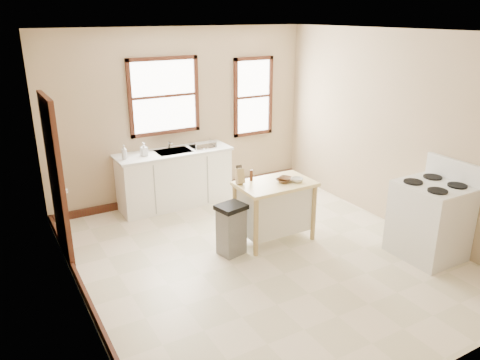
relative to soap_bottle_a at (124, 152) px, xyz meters
The scene contains 23 objects.
floor 2.64m from the soap_bottle_a, 63.04° to the right, with size 5.00×5.00×0.00m, color #F2E1C0.
ceiling 3.00m from the soap_bottle_a, 63.04° to the right, with size 5.00×5.00×0.00m, color white.
wall_back 1.21m from the soap_bottle_a, 17.00° to the left, with size 4.50×0.04×2.80m, color tan.
wall_left 2.48m from the soap_bottle_a, 117.98° to the right, with size 0.04×5.00×2.80m, color tan.
wall_right 4.01m from the soap_bottle_a, 32.85° to the right, with size 0.04×5.00×2.80m, color tan.
window_main 1.12m from the soap_bottle_a, 21.57° to the left, with size 1.17×0.06×1.22m, color #3B2010, non-canonical shape.
window_side 2.54m from the soap_bottle_a, ahead, with size 0.77×0.06×1.37m, color #3B2010, non-canonical shape.
door_left 1.41m from the soap_bottle_a, 142.10° to the right, with size 0.06×0.90×2.10m, color #3B2010.
baseboard_back 1.50m from the soap_bottle_a, 15.56° to the left, with size 4.50×0.04×0.12m, color #3B2010.
baseboard_left 2.62m from the soap_bottle_a, 117.36° to the right, with size 0.04×5.00×0.12m, color #3B2010.
sink_counter 0.98m from the soap_bottle_a, ahead, with size 1.86×0.62×0.92m, color white, non-canonical shape.
faucet 0.83m from the soap_bottle_a, 15.13° to the left, with size 0.03×0.03×0.22m, color silver.
soap_bottle_a is the anchor object (origin of this frame).
soap_bottle_b 0.31m from the soap_bottle_a, ahead, with size 0.09×0.09×0.20m, color #B2B2B2.
dish_rack 1.29m from the soap_bottle_a, ahead, with size 0.39×0.29×0.10m, color silver, non-canonical shape.
kitchen_island 2.43m from the soap_bottle_a, 50.14° to the right, with size 1.03×0.66×0.84m, color #FDE495, non-canonical shape.
knife_block 1.94m from the soap_bottle_a, 56.32° to the right, with size 0.10×0.10×0.20m, color #DEB774, non-canonical shape.
pepper_grinder 2.03m from the soap_bottle_a, 51.33° to the right, with size 0.04×0.04×0.15m, color #442312.
bowl_a 2.46m from the soap_bottle_a, 49.04° to the right, with size 0.19×0.19×0.05m, color brown.
bowl_b 2.47m from the soap_bottle_a, 46.99° to the right, with size 0.17×0.17×0.04m, color brown.
bowl_c 2.63m from the soap_bottle_a, 47.30° to the right, with size 0.16×0.16×0.05m, color silver.
trash_bin 2.15m from the soap_bottle_a, 67.07° to the right, with size 0.35×0.30×0.69m, color slate, non-canonical shape.
gas_stove 4.37m from the soap_bottle_a, 46.87° to the right, with size 0.79×0.80×1.25m, color silver, non-canonical shape.
Camera 1 is at (-2.94, -4.53, 3.01)m, focal length 35.00 mm.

